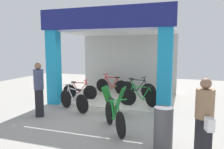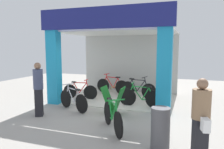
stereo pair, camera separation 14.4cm
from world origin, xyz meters
name	(u,v)px [view 1 (the left image)]	position (x,y,z in m)	size (l,w,h in m)	color
ground_plane	(105,108)	(0.00, 0.00, 0.00)	(17.43, 17.43, 0.00)	#9E9991
shop_facade	(118,55)	(0.00, 1.60, 1.91)	(4.91, 3.61, 3.60)	beige
bicycle_inside_0	(112,86)	(-0.61, 2.55, 0.38)	(1.70, 0.47, 0.94)	black
bicycle_inside_1	(137,89)	(0.76, 2.09, 0.38)	(1.69, 0.57, 0.96)	black
bicycle_inside_2	(141,97)	(1.21, 0.65, 0.36)	(1.66, 0.45, 0.91)	black
bicycle_inside_3	(80,91)	(-1.54, 1.01, 0.34)	(1.55, 0.43, 0.85)	black
bicycle_parked_0	(114,117)	(1.02, -1.93, 0.37)	(1.02, 1.39, 0.93)	black
bicycle_parked_1	(74,100)	(-0.94, -0.60, 0.37)	(1.50, 0.79, 0.92)	black
sandwich_board_sign	(114,100)	(0.55, -0.57, 0.47)	(0.72, 0.54, 0.94)	#197226
pedestrian_0	(204,120)	(3.16, -2.93, 0.85)	(0.42, 0.61, 1.65)	black
pedestrian_1	(39,89)	(-1.66, -1.55, 0.89)	(0.43, 0.43, 1.74)	black
trash_bin	(163,128)	(2.37, -2.62, 0.47)	(0.41, 0.41, 0.94)	#4C4C51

